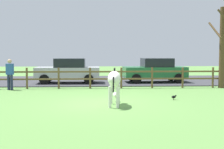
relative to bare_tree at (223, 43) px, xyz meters
The scene contains 9 objects.
ground_plane 8.65m from the bare_tree, 144.68° to the right, with size 60.00×60.00×0.00m, color #5B8C42.
parking_asphalt 8.49m from the bare_tree, 146.27° to the left, with size 28.00×7.40×0.05m, color #38383D.
paddock_fence 7.59m from the bare_tree, behind, with size 20.90×0.11×1.15m.
bare_tree is the anchor object (origin of this frame).
zebra 8.38m from the bare_tree, 140.25° to the right, with size 0.61×1.93×1.41m.
crow_on_grass 5.96m from the bare_tree, 132.96° to the right, with size 0.21×0.10×0.20m.
parked_car_green 4.66m from the bare_tree, 137.15° to the left, with size 4.09×2.06×1.56m.
parked_car_silver 9.37m from the bare_tree, 162.53° to the left, with size 4.00×1.88×1.56m.
visitor_near_fence 11.71m from the bare_tree, behind, with size 0.41×0.32×1.64m.
Camera 1 is at (-0.22, -11.85, 2.04)m, focal length 48.87 mm.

